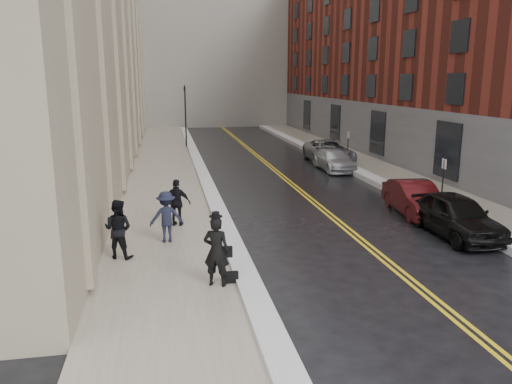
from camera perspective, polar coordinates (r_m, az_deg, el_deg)
name	(u,v)px	position (r m, az deg, el deg)	size (l,w,h in m)	color
ground	(332,292)	(14.09, 8.68, -11.28)	(160.00, 160.00, 0.00)	black
sidewalk_left	(164,181)	(28.69, -10.47, 1.26)	(4.00, 64.00, 0.15)	gray
sidewalk_right	(387,173)	(31.63, 14.79, 2.12)	(3.00, 64.00, 0.15)	gray
lane_stripe_a	(282,178)	(29.47, 3.03, 1.63)	(0.12, 64.00, 0.01)	gold
lane_stripe_b	(286,178)	(29.53, 3.48, 1.64)	(0.12, 64.00, 0.01)	gold
snow_ridge_left	(205,178)	(28.75, -5.89, 1.55)	(0.70, 60.80, 0.26)	white
snow_ridge_right	(359,173)	(30.88, 11.68, 2.17)	(0.85, 60.80, 0.30)	white
building_right	(461,33)	(41.49, 22.42, 16.44)	(14.00, 50.00, 18.00)	maroon
traffic_signal	(185,111)	(42.24, -8.07, 9.12)	(0.18, 0.15, 5.20)	black
parking_sign_near	(443,178)	(23.95, 20.59, 1.50)	(0.06, 0.35, 2.23)	black
parking_sign_far	(348,144)	(34.65, 10.47, 5.38)	(0.06, 0.35, 2.23)	black
car_black	(456,215)	(19.88, 21.86, -2.47)	(1.86, 4.63, 1.58)	black
car_maroon	(415,198)	(22.43, 17.71, -0.68)	(1.51, 4.33, 1.43)	#400B0D
car_silver_near	(334,160)	(32.28, 8.87, 3.64)	(1.83, 4.51, 1.31)	#B8BCC0
car_silver_far	(329,152)	(35.00, 8.34, 4.60)	(2.62, 5.69, 1.58)	gray
pedestrian_main	(216,251)	(13.69, -4.55, -6.78)	(0.72, 0.47, 1.96)	black
pedestrian_a	(118,229)	(16.33, -15.49, -4.09)	(0.92, 0.72, 1.90)	black
pedestrian_b	(166,217)	(17.56, -10.21, -2.80)	(1.16, 0.67, 1.80)	black
pedestrian_c	(177,203)	(19.43, -9.00, -1.20)	(1.07, 0.44, 1.82)	black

